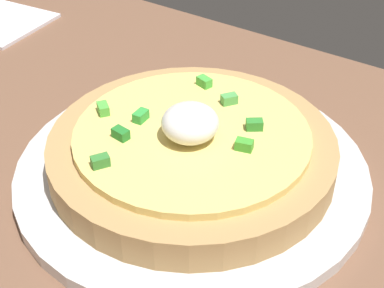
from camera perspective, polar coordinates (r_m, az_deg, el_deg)
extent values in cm
cube|color=brown|center=(42.93, -15.46, -10.38)|extent=(104.54, 76.85, 2.51)
cylinder|color=silver|center=(45.27, 0.00, -2.62)|extent=(28.25, 28.25, 1.17)
cylinder|color=tan|center=(44.10, 0.00, -0.72)|extent=(22.59, 22.59, 2.61)
cylinder|color=#EFCE6F|center=(43.13, 0.00, 0.98)|extent=(18.42, 18.42, 0.63)
ellipsoid|color=white|center=(41.46, -0.19, 2.18)|extent=(4.34, 4.34, 2.74)
cube|color=#378535|center=(39.86, -9.35, -1.74)|extent=(1.35, 1.51, 0.80)
cube|color=green|center=(41.03, 5.36, -0.09)|extent=(1.45, 1.11, 0.80)
cube|color=#318B30|center=(43.24, 6.40, 1.98)|extent=(1.50, 1.41, 0.80)
cube|color=#50AA50|center=(46.15, 3.82, 4.60)|extent=(1.38, 1.51, 0.80)
cube|color=green|center=(48.46, 1.26, 6.38)|extent=(1.45, 1.12, 0.80)
cube|color=#247E2C|center=(42.34, -7.30, 1.05)|extent=(1.36, 0.93, 0.80)
cube|color=green|center=(45.40, -9.06, 3.58)|extent=(1.51, 1.39, 0.80)
cube|color=green|center=(44.14, -5.26, 2.87)|extent=(0.91, 1.34, 0.80)
cube|color=white|center=(74.21, -19.02, 11.65)|extent=(11.71, 11.71, 0.40)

